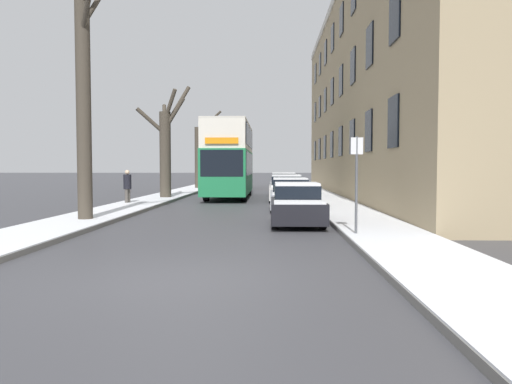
% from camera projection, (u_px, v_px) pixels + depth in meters
% --- Properties ---
extents(ground_plane, '(320.00, 320.00, 0.00)m').
position_uv_depth(ground_plane, '(172.00, 280.00, 8.47)').
color(ground_plane, '#424247').
extents(sidewalk_left, '(2.36, 130.00, 0.16)m').
position_uv_depth(sidewalk_left, '(218.00, 182.00, 61.52)').
color(sidewalk_left, slate).
rests_on(sidewalk_left, ground).
extents(sidewalk_right, '(2.36, 130.00, 0.16)m').
position_uv_depth(sidewalk_right, '(296.00, 182.00, 61.24)').
color(sidewalk_right, slate).
rests_on(sidewalk_right, ground).
extents(terrace_facade_right, '(9.10, 39.80, 13.76)m').
position_uv_depth(terrace_facade_right, '(406.00, 91.00, 32.42)').
color(terrace_facade_right, tan).
rests_on(terrace_facade_right, ground).
extents(bare_tree_left_0, '(1.80, 2.81, 9.73)m').
position_uv_depth(bare_tree_left_0, '(85.00, 92.00, 16.67)').
color(bare_tree_left_0, '#423A30').
rests_on(bare_tree_left_0, ground).
extents(bare_tree_left_1, '(3.02, 2.25, 6.75)m').
position_uv_depth(bare_tree_left_1, '(166.00, 147.00, 29.10)').
color(bare_tree_left_1, '#423A30').
rests_on(bare_tree_left_1, ground).
extents(bare_tree_left_2, '(2.36, 1.17, 6.60)m').
position_uv_depth(bare_tree_left_2, '(199.00, 154.00, 42.07)').
color(bare_tree_left_2, '#423A30').
rests_on(bare_tree_left_2, ground).
extents(double_decker_bus, '(2.52, 10.06, 4.57)m').
position_uv_depth(double_decker_bus, '(230.00, 156.00, 30.82)').
color(double_decker_bus, '#1E7A47').
rests_on(double_decker_bus, ground).
extents(parked_car_0, '(1.70, 4.02, 1.39)m').
position_uv_depth(parked_car_0, '(297.00, 205.00, 16.55)').
color(parked_car_0, black).
rests_on(parked_car_0, ground).
extents(parked_car_1, '(1.76, 4.42, 1.43)m').
position_uv_depth(parked_car_1, '(290.00, 195.00, 22.14)').
color(parked_car_1, '#9EA3AD').
rests_on(parked_car_1, ground).
extents(parked_car_2, '(1.88, 4.32, 1.49)m').
position_uv_depth(parked_car_2, '(286.00, 189.00, 27.71)').
color(parked_car_2, silver).
rests_on(parked_car_2, ground).
extents(parked_car_3, '(1.82, 4.14, 1.56)m').
position_uv_depth(parked_car_3, '(283.00, 185.00, 33.61)').
color(parked_car_3, '#9EA3AD').
rests_on(parked_car_3, ground).
extents(parked_car_4, '(1.69, 3.99, 1.44)m').
position_uv_depth(parked_car_4, '(282.00, 183.00, 38.63)').
color(parked_car_4, '#9EA3AD').
rests_on(parked_car_4, ground).
extents(oncoming_van, '(2.07, 5.40, 2.24)m').
position_uv_depth(oncoming_van, '(237.00, 175.00, 44.79)').
color(oncoming_van, '#9EA3AD').
rests_on(oncoming_van, ground).
extents(pedestrian_left_sidewalk, '(0.39, 0.39, 1.78)m').
position_uv_depth(pedestrian_left_sidewalk, '(127.00, 186.00, 24.61)').
color(pedestrian_left_sidewalk, '#4C4742').
rests_on(pedestrian_left_sidewalk, ground).
extents(street_sign_post, '(0.32, 0.07, 2.72)m').
position_uv_depth(street_sign_post, '(356.00, 181.00, 13.11)').
color(street_sign_post, '#4C4F54').
rests_on(street_sign_post, ground).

